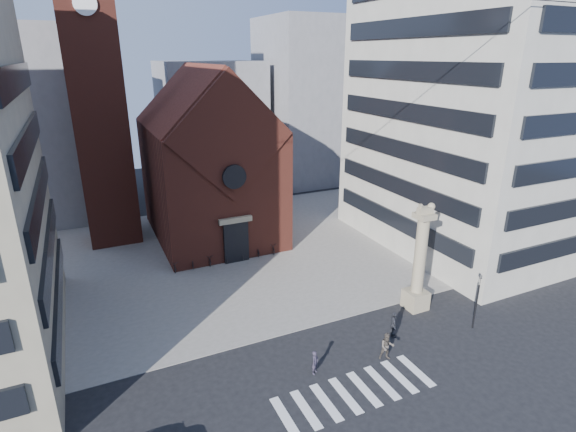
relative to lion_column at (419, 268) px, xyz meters
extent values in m
plane|color=black|center=(-10.01, -3.00, -3.46)|extent=(120.00, 120.00, 0.00)
cube|color=gray|center=(-10.01, 16.00, -3.43)|extent=(46.00, 30.00, 0.05)
cube|color=maroon|center=(-10.01, 22.00, 2.54)|extent=(12.00, 16.00, 12.00)
cube|color=maroon|center=(-10.01, 22.40, 8.54)|extent=(12.00, 15.40, 12.00)
cube|color=maroon|center=(-10.01, 14.05, 8.54)|extent=(11.76, 0.50, 11.76)
cylinder|color=black|center=(-10.01, 13.60, 5.04)|extent=(2.20, 0.30, 2.20)
cube|color=black|center=(-10.01, 13.85, -1.46)|extent=(2.40, 0.30, 4.00)
cube|color=gray|center=(-10.01, 13.80, 0.84)|extent=(3.20, 0.40, 0.50)
cube|color=maroon|center=(-20.01, 25.00, 11.54)|extent=(5.00, 5.00, 30.00)
cylinder|color=white|center=(-20.01, 22.40, 19.54)|extent=(2.00, 0.20, 2.00)
cube|color=#B8B5A7|center=(13.99, 9.00, 12.54)|extent=(18.00, 22.00, 32.00)
cube|color=gray|center=(-30.01, 37.00, 7.54)|extent=(16.00, 14.00, 22.00)
cube|color=gray|center=(-4.01, 42.00, 5.54)|extent=(14.00, 12.00, 18.00)
cube|color=gray|center=(11.99, 39.00, 8.54)|extent=(16.00, 14.00, 24.00)
cube|color=gray|center=(-0.01, 0.00, -2.71)|extent=(1.60, 1.60, 1.50)
cylinder|color=gray|center=(-0.01, 0.00, 1.04)|extent=(0.90, 0.90, 6.00)
cube|color=gray|center=(-0.01, 0.00, 4.24)|extent=(1.30, 1.30, 0.40)
cube|color=gray|center=(-0.01, 0.00, 4.64)|extent=(1.20, 0.50, 0.55)
sphere|color=gray|center=(0.54, 0.00, 4.89)|extent=(0.56, 0.56, 0.56)
cube|color=gray|center=(-0.51, 0.00, 5.04)|extent=(0.25, 0.15, 0.35)
cylinder|color=black|center=(1.99, -4.00, -1.71)|extent=(0.12, 0.12, 3.50)
imported|color=black|center=(1.99, -4.00, 0.44)|extent=(0.13, 0.16, 0.80)
imported|color=#2E2939|center=(-10.80, -3.49, -2.67)|extent=(0.69, 0.65, 1.58)
imported|color=#4D453E|center=(-5.90, -4.23, -2.50)|extent=(1.15, 1.04, 1.92)
imported|color=#2A2C33|center=(-4.00, -2.41, -2.48)|extent=(0.90, 1.23, 1.94)
imported|color=black|center=(-15.81, 14.47, -2.89)|extent=(0.94, 2.03, 1.03)
imported|color=black|center=(-14.19, 14.47, -2.84)|extent=(0.78, 1.95, 1.14)
imported|color=black|center=(-12.57, 14.47, -2.89)|extent=(0.94, 2.03, 1.03)
imported|color=black|center=(-10.95, 14.47, -2.84)|extent=(0.78, 1.95, 1.14)
imported|color=black|center=(-9.33, 14.47, -2.89)|extent=(0.94, 2.03, 1.03)
imported|color=black|center=(-7.71, 14.47, -2.84)|extent=(0.78, 1.95, 1.14)
imported|color=black|center=(-6.10, 14.47, -2.89)|extent=(0.94, 2.03, 1.03)
camera|label=1|loc=(-22.09, -23.76, 15.34)|focal=28.00mm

